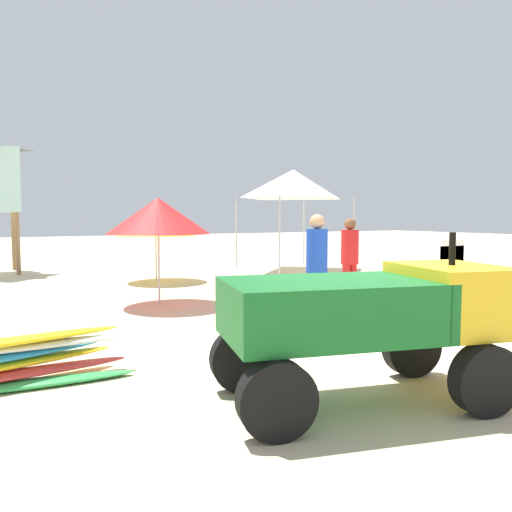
{
  "coord_description": "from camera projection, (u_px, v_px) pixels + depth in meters",
  "views": [
    {
      "loc": [
        -3.98,
        -4.49,
        1.64
      ],
      "look_at": [
        -0.27,
        2.15,
        1.06
      ],
      "focal_mm": 35.96,
      "sensor_mm": 36.0,
      "label": 1
    }
  ],
  "objects": [
    {
      "name": "popup_canopy",
      "position": [
        293.0,
        184.0,
        15.68
      ],
      "size": [
        2.66,
        2.66,
        3.08
      ],
      "color": "#B2B2B7",
      "rests_on": "ground"
    },
    {
      "name": "utility_cart",
      "position": [
        371.0,
        314.0,
        4.52
      ],
      "size": [
        2.76,
        1.83,
        1.5
      ],
      "color": "#146023",
      "rests_on": "ground"
    },
    {
      "name": "lifeguard_far_right",
      "position": [
        317.0,
        262.0,
        7.63
      ],
      "size": [
        0.32,
        0.32,
        1.68
      ],
      "color": "black",
      "rests_on": "ground"
    },
    {
      "name": "stacked_plastic_chairs",
      "position": [
        445.0,
        275.0,
        7.93
      ],
      "size": [
        0.48,
        0.48,
        1.29
      ],
      "color": "white",
      "rests_on": "ground"
    },
    {
      "name": "beach_umbrella_left",
      "position": [
        156.0,
        222.0,
        12.89
      ],
      "size": [
        1.97,
        1.97,
        1.86
      ],
      "color": "beige",
      "rests_on": "ground"
    },
    {
      "name": "ground",
      "position": [
        366.0,
        358.0,
        5.97
      ],
      "size": [
        80.0,
        80.0,
        0.0
      ],
      "primitive_type": "plane",
      "color": "beige"
    },
    {
      "name": "beach_umbrella_far",
      "position": [
        158.0,
        216.0,
        9.47
      ],
      "size": [
        1.92,
        1.92,
        1.99
      ],
      "color": "beige",
      "rests_on": "ground"
    },
    {
      "name": "lifeguard_near_center",
      "position": [
        350.0,
        256.0,
        9.3
      ],
      "size": [
        0.32,
        0.32,
        1.62
      ],
      "color": "red",
      "rests_on": "ground"
    }
  ]
}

